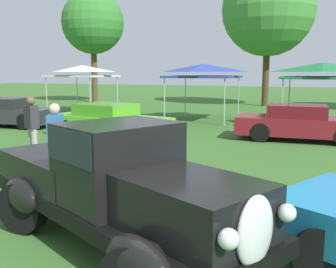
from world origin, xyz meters
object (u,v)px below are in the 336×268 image
Objects in this scene: canopy_tent_center_field at (203,70)px; canopy_tent_right_field at (323,70)px; show_car_lime at (109,121)px; canopy_tent_left_field at (82,70)px; feature_pickup_truck at (115,185)px; show_car_charcoal at (7,112)px; show_car_burgundy at (301,123)px; spectator_between_cars at (32,126)px; spectator_near_truck at (56,140)px.

canopy_tent_center_field is 1.02× the size of canopy_tent_right_field.
show_car_lime is at bearing -104.55° from canopy_tent_center_field.
canopy_tent_center_field is (1.58, 6.08, 1.82)m from show_car_lime.
canopy_tent_left_field is 7.60m from canopy_tent_center_field.
feature_pickup_truck is 13.05m from canopy_tent_right_field.
show_car_charcoal and show_car_lime have the same top height.
canopy_tent_center_field reaches higher than show_car_burgundy.
canopy_tent_center_field is at bearing 102.65° from feature_pickup_truck.
spectator_between_cars is at bearing -40.32° from show_car_charcoal.
show_car_charcoal is 13.37m from canopy_tent_right_field.
show_car_lime is 9.44m from canopy_tent_left_field.
canopy_tent_left_field is (-7.87, 12.37, 1.51)m from spectator_near_truck.
show_car_charcoal is 2.61× the size of spectator_between_cars.
feature_pickup_truck is 1.01× the size of show_car_lime.
show_car_charcoal is at bearing -161.11° from canopy_tent_right_field.
spectator_near_truck is at bearing -70.05° from show_car_lime.
canopy_tent_left_field is (-5.89, 10.86, 1.51)m from spectator_between_cars.
spectator_between_cars is at bearing -99.46° from canopy_tent_center_field.
spectator_near_truck reaches higher than show_car_burgundy.
show_car_lime is at bearing -49.99° from canopy_tent_left_field.
canopy_tent_right_field reaches higher than show_car_charcoal.
show_car_charcoal and show_car_burgundy have the same top height.
show_car_charcoal is at bearing 140.51° from feature_pickup_truck.
show_car_burgundy is 8.68m from spectator_between_cars.
feature_pickup_truck is 1.07× the size of show_car_burgundy.
spectator_near_truck is (7.57, -6.27, 0.31)m from show_car_charcoal.
canopy_tent_left_field is at bearing 118.49° from spectator_between_cars.
show_car_lime is (-4.62, 7.49, -0.27)m from feature_pickup_truck.
spectator_near_truck is at bearing -39.60° from show_car_charcoal.
show_car_charcoal is at bearing 139.68° from spectator_between_cars.
spectator_near_truck is 2.49m from spectator_between_cars.
feature_pickup_truck is 2.81× the size of spectator_between_cars.
canopy_tent_center_field is (-4.75, 3.98, 1.82)m from show_car_burgundy.
show_car_burgundy is 2.63× the size of spectator_near_truck.
show_car_burgundy is at bearing 5.31° from show_car_charcoal.
canopy_tent_left_field reaches higher than feature_pickup_truck.
canopy_tent_right_field reaches higher than spectator_near_truck.
feature_pickup_truck is 18.08m from canopy_tent_left_field.
show_car_lime and show_car_burgundy have the same top height.
feature_pickup_truck is 5.99m from spectator_between_cars.
canopy_tent_center_field is (7.53, -1.01, -0.00)m from canopy_tent_left_field.
spectator_near_truck is at bearing -88.30° from canopy_tent_center_field.
canopy_tent_center_field and canopy_tent_right_field have the same top height.
feature_pickup_truck is 3.50m from spectator_near_truck.
canopy_tent_right_field reaches higher than feature_pickup_truck.
show_car_burgundy is at bearing -40.00° from canopy_tent_center_field.
canopy_tent_center_field reaches higher than spectator_between_cars.
show_car_lime is at bearing 109.95° from spectator_near_truck.
spectator_between_cars is at bearing -90.94° from show_car_lime.
spectator_between_cars is (5.60, -4.75, 0.31)m from show_car_charcoal.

